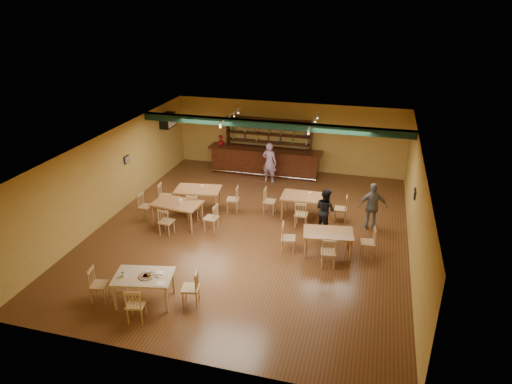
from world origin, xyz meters
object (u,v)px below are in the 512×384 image
(dining_table_d, at_px, (328,243))
(near_table, at_px, (145,289))
(dining_table_b, at_px, (305,206))
(patron_bar, at_px, (269,163))
(dining_table_a, at_px, (199,199))
(patron_right_a, at_px, (325,210))
(dining_table_c, at_px, (178,213))
(bar_counter, at_px, (265,162))

(dining_table_d, height_order, near_table, near_table)
(dining_table_b, distance_m, patron_bar, 3.48)
(dining_table_b, bearing_deg, near_table, -118.74)
(dining_table_a, xyz_separation_m, near_table, (0.71, -5.43, -0.01))
(patron_bar, distance_m, patron_right_a, 4.57)
(near_table, bearing_deg, patron_bar, 70.86)
(dining_table_c, bearing_deg, dining_table_b, 27.56)
(bar_counter, relative_size, patron_right_a, 3.29)
(patron_right_a, bearing_deg, near_table, 91.51)
(bar_counter, height_order, near_table, bar_counter)
(dining_table_b, distance_m, patron_right_a, 1.18)
(near_table, distance_m, patron_bar, 8.75)
(dining_table_b, xyz_separation_m, near_table, (-3.10, -5.82, -0.01))
(near_table, xyz_separation_m, patron_right_a, (3.90, 5.02, 0.35))
(dining_table_d, relative_size, near_table, 1.01)
(dining_table_d, height_order, patron_bar, patron_bar)
(bar_counter, xyz_separation_m, patron_right_a, (3.14, -4.46, 0.18))
(dining_table_b, xyz_separation_m, patron_bar, (-1.95, 2.84, 0.45))
(bar_counter, distance_m, dining_table_c, 5.61)
(dining_table_c, relative_size, dining_table_d, 1.10)
(dining_table_b, relative_size, patron_right_a, 1.08)
(near_table, bearing_deg, dining_table_c, 91.28)
(dining_table_a, height_order, dining_table_d, dining_table_a)
(dining_table_b, relative_size, dining_table_d, 1.09)
(dining_table_d, distance_m, patron_bar, 5.96)
(dining_table_a, xyz_separation_m, patron_bar, (1.85, 3.23, 0.45))
(dining_table_c, bearing_deg, bar_counter, 77.37)
(dining_table_d, bearing_deg, patron_right_a, 92.36)
(dining_table_a, bearing_deg, bar_counter, 61.76)
(dining_table_b, bearing_deg, dining_table_a, -174.89)
(dining_table_a, distance_m, dining_table_c, 1.31)
(near_table, bearing_deg, dining_table_a, 85.77)
(bar_counter, bearing_deg, dining_table_b, -57.41)
(dining_table_a, bearing_deg, dining_table_c, -109.24)
(dining_table_b, distance_m, dining_table_c, 4.38)
(dining_table_a, distance_m, near_table, 5.48)
(near_table, bearing_deg, patron_right_a, 40.57)
(patron_bar, bearing_deg, bar_counter, -54.40)
(bar_counter, distance_m, dining_table_b, 4.35)
(dining_table_b, height_order, near_table, dining_table_b)
(dining_table_c, relative_size, near_table, 1.11)
(bar_counter, xyz_separation_m, patron_bar, (0.39, -0.83, 0.28))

